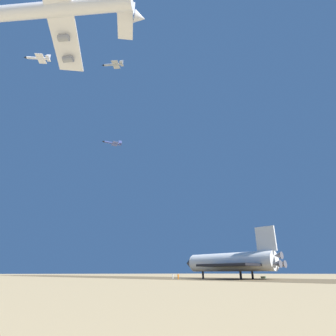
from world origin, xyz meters
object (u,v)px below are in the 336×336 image
at_px(ground_crew_near_nose, 178,276).
at_px(space_shuttle, 229,262).
at_px(ground_support_crate, 263,277).
at_px(chase_jet_left_wing, 113,64).
at_px(chase_jet_lead, 38,58).
at_px(ground_crew_mid_fuselage, 173,276).
at_px(carrier_jet, 58,10).
at_px(chase_jet_trailing, 113,143).

bearing_deg(ground_crew_near_nose, space_shuttle, 67.74).
distance_m(ground_crew_near_nose, ground_support_crate, 34.25).
bearing_deg(ground_support_crate, chase_jet_left_wing, 23.59).
bearing_deg(ground_support_crate, ground_crew_near_nose, 73.99).
bearing_deg(space_shuttle, chase_jet_lead, 31.40).
relative_size(chase_jet_lead, ground_support_crate, 9.04).
xyz_separation_m(ground_crew_mid_fuselage, ground_support_crate, (-14.29, -31.18, -0.55)).
bearing_deg(carrier_jet, ground_crew_near_nose, -175.39).
xyz_separation_m(space_shuttle, chase_jet_trailing, (106.56, -3.49, 89.27)).
distance_m(carrier_jet, ground_support_crate, 137.90).
relative_size(space_shuttle, ground_crew_mid_fuselage, 22.41).
height_order(carrier_jet, ground_crew_near_nose, carrier_jet).
height_order(chase_jet_left_wing, ground_crew_mid_fuselage, chase_jet_left_wing).
relative_size(carrier_jet, ground_crew_mid_fuselage, 40.29).
height_order(chase_jet_left_wing, ground_support_crate, chase_jet_left_wing).
xyz_separation_m(chase_jet_lead, chase_jet_trailing, (26.33, -64.47, -25.33)).
bearing_deg(chase_jet_lead, space_shuttle, 160.85).
bearing_deg(ground_support_crate, chase_jet_lead, 43.24).
bearing_deg(chase_jet_left_wing, chase_jet_lead, 35.04).
xyz_separation_m(chase_jet_trailing, ground_support_crate, (-108.63, -12.93, -94.24)).
height_order(space_shuttle, carrier_jet, carrier_jet).
xyz_separation_m(space_shuttle, ground_crew_mid_fuselage, (12.22, 14.76, -4.41)).
relative_size(chase_jet_trailing, ground_crew_near_nose, 8.84).
relative_size(chase_jet_lead, chase_jet_trailing, 0.93).
bearing_deg(carrier_jet, space_shuttle, -174.74).
bearing_deg(chase_jet_trailing, space_shuttle, 103.93).
distance_m(carrier_jet, ground_crew_mid_fuselage, 119.10).
distance_m(chase_jet_trailing, ground_crew_near_nose, 137.90).
bearing_deg(carrier_jet, chase_jet_lead, -61.15).
xyz_separation_m(carrier_jet, ground_crew_near_nose, (-23.31, -46.53, -107.30)).
height_order(space_shuttle, chase_jet_left_wing, chase_jet_left_wing).
height_order(chase_jet_left_wing, chase_jet_trailing, chase_jet_left_wing).
xyz_separation_m(chase_jet_lead, ground_crew_mid_fuselage, (-68.02, -46.22, -119.01)).
bearing_deg(space_shuttle, chase_jet_trailing, -7.71).
height_order(chase_jet_lead, chase_jet_left_wing, chase_jet_left_wing).
height_order(carrier_jet, chase_jet_lead, chase_jet_lead).
xyz_separation_m(carrier_jet, ground_crew_mid_fuselage, (-18.46, -48.27, -107.30)).
relative_size(space_shuttle, chase_jet_lead, 2.72).
bearing_deg(ground_crew_near_nose, carrier_jet, -114.80).
relative_size(space_shuttle, carrier_jet, 0.56).
height_order(chase_jet_lead, chase_jet_trailing, chase_jet_lead).
relative_size(space_shuttle, chase_jet_trailing, 2.54).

